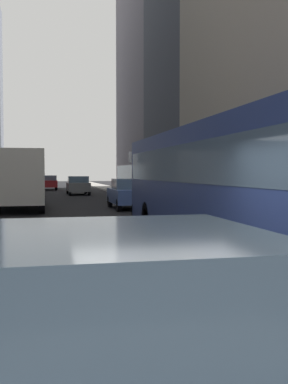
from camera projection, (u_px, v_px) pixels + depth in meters
The scene contains 10 objects.
ground_plane at pixel (64, 194), 40.13m from camera, with size 120.00×120.00×0.00m, color black.
sidewalk_right at pixel (126, 193), 41.35m from camera, with size 2.40×110.00×0.15m, color #9E9991.
building_right_far at pixel (164, 40), 51.45m from camera, with size 8.52×16.93×34.38m.
transit_bus at pixel (225, 180), 11.24m from camera, with size 2.78×11.53×3.05m.
car_silver_sedan at pixel (117, 357), 2.75m from camera, with size 1.84×3.91×1.62m.
car_grey_wagon at pixel (78, 185), 39.35m from camera, with size 1.85×4.34×1.62m.
car_red_coupe at pixel (49, 182), 50.03m from camera, with size 1.74×4.46×1.62m.
car_blue_hatchback at pixel (130, 194), 23.95m from camera, with size 1.90×4.03×1.62m.
box_truck at pixel (22, 178), 23.45m from camera, with size 2.30×7.50×3.05m.
dalmatian_dog at pixel (245, 284), 5.78m from camera, with size 0.22×0.96×0.72m.
Camera 1 is at (-1.62, -5.69, 1.96)m, focal length 41.81 mm.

